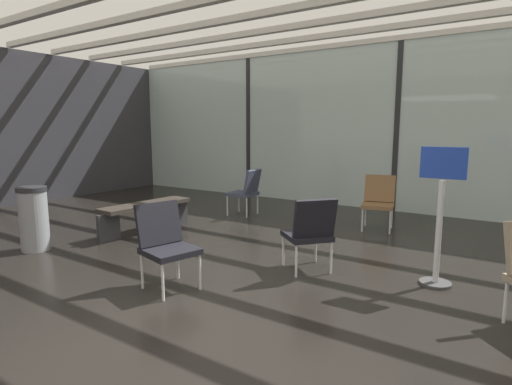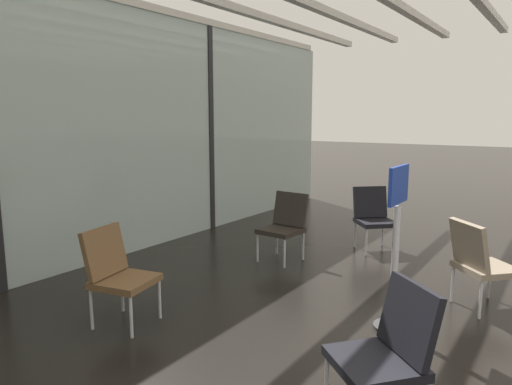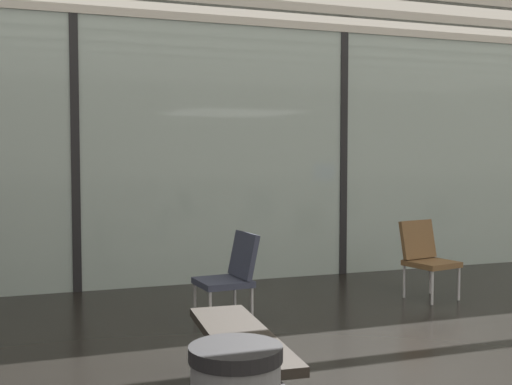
{
  "view_description": "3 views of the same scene",
  "coord_description": "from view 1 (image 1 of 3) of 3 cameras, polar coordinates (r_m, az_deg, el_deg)",
  "views": [
    {
      "loc": [
        2.21,
        -3.02,
        1.62
      ],
      "look_at": [
        -1.62,
        2.69,
        0.55
      ],
      "focal_mm": 28.82,
      "sensor_mm": 36.0,
      "label": 1
    },
    {
      "loc": [
        -2.37,
        0.25,
        1.84
      ],
      "look_at": [
        1.38,
        2.82,
        1.1
      ],
      "focal_mm": 32.63,
      "sensor_mm": 36.0,
      "label": 2
    },
    {
      "loc": [
        -4.0,
        -2.61,
        1.62
      ],
      "look_at": [
        -1.42,
        4.68,
        1.16
      ],
      "focal_mm": 44.91,
      "sensor_mm": 36.0,
      "label": 3
    }
  ],
  "objects": [
    {
      "name": "ground_plane",
      "position": [
        4.08,
        -2.21,
        -14.54
      ],
      "size": [
        60.0,
        60.0,
        0.0
      ],
      "primitive_type": "plane",
      "color": "black"
    },
    {
      "name": "glass_curtain_wall",
      "position": [
        8.52,
        19.02,
        8.43
      ],
      "size": [
        14.0,
        0.08,
        3.26
      ],
      "primitive_type": "cube",
      "color": "#A3B7B2",
      "rests_on": "ground"
    },
    {
      "name": "window_mullion_0",
      "position": [
        10.01,
        -0.94,
        8.9
      ],
      "size": [
        0.1,
        0.12,
        3.26
      ],
      "primitive_type": "cube",
      "color": "black",
      "rests_on": "ground"
    },
    {
      "name": "window_mullion_1",
      "position": [
        8.52,
        19.02,
        8.43
      ],
      "size": [
        0.1,
        0.12,
        3.26
      ],
      "primitive_type": "cube",
      "color": "black",
      "rests_on": "ground"
    },
    {
      "name": "side_wall_left_panels",
      "position": [
        10.26,
        -29.66,
        7.75
      ],
      "size": [
        0.1,
        11.2,
        3.26
      ],
      "primitive_type": "cube",
      "color": "#2D2D33",
      "rests_on": "ground"
    },
    {
      "name": "parked_airplane",
      "position": [
        12.89,
        20.19,
        10.46
      ],
      "size": [
        10.97,
        4.21,
        4.21
      ],
      "color": "silver",
      "rests_on": "ground"
    },
    {
      "name": "lounge_chair_1",
      "position": [
        4.68,
        7.52,
        -5.14
      ],
      "size": [
        0.71,
        0.71,
        0.87
      ],
      "rotation": [
        0.0,
        0.0,
        4.01
      ],
      "color": "black",
      "rests_on": "ground"
    },
    {
      "name": "lounge_chair_2",
      "position": [
        6.94,
        16.65,
        -0.86
      ],
      "size": [
        0.58,
        0.62,
        0.87
      ],
      "rotation": [
        0.0,
        0.0,
        0.21
      ],
      "color": "brown",
      "rests_on": "ground"
    },
    {
      "name": "lounge_chair_4",
      "position": [
        4.31,
        -12.46,
        -6.5
      ],
      "size": [
        0.63,
        0.59,
        0.87
      ],
      "rotation": [
        0.0,
        0.0,
        1.33
      ],
      "color": "black",
      "rests_on": "ground"
    },
    {
      "name": "lounge_chair_5",
      "position": [
        7.72,
        -1.32,
        0.45
      ],
      "size": [
        0.57,
        0.53,
        0.87
      ],
      "rotation": [
        0.0,
        0.0,
        4.8
      ],
      "color": "#33384C",
      "rests_on": "ground"
    },
    {
      "name": "waiting_bench",
      "position": [
        6.67,
        -15.0,
        -2.33
      ],
      "size": [
        0.5,
        1.7,
        0.47
      ],
      "rotation": [
        0.0,
        0.0,
        1.5
      ],
      "color": "#28231E",
      "rests_on": "ground"
    },
    {
      "name": "trash_bin",
      "position": [
        6.24,
        -28.46,
        -3.2
      ],
      "size": [
        0.38,
        0.38,
        0.86
      ],
      "color": "slate",
      "rests_on": "ground"
    },
    {
      "name": "info_sign",
      "position": [
        4.62,
        24.11,
        -3.69
      ],
      "size": [
        0.44,
        0.32,
        1.44
      ],
      "color": "#333333",
      "rests_on": "ground"
    }
  ]
}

